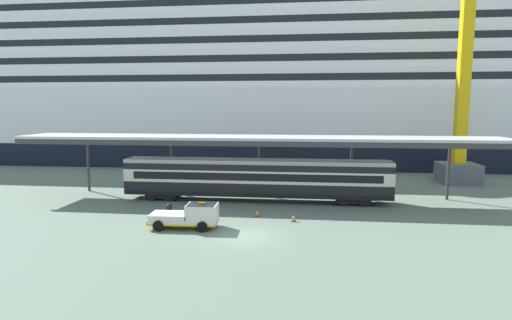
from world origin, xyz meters
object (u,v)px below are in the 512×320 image
Objects in this scene: dockside_crane at (474,44)px; quay_bollard at (169,209)px; traffic_cone_near at (294,218)px; traffic_cone_mid at (257,213)px; cruise_ship at (231,86)px; service_truck at (190,215)px; train_carriage at (256,178)px.

dockside_crane is 39.44m from quay_bollard.
traffic_cone_near is 1.01× the size of traffic_cone_mid.
quay_bollard is at bearing -87.84° from cruise_ship.
traffic_cone_mid is 7.57m from quay_bollard.
dockside_crane is at bearing 31.16° from quay_bollard.
dockside_crane reaches higher than quay_bollard.
service_truck is 4.63m from quay_bollard.
traffic_cone_near is at bearing -60.74° from train_carriage.
traffic_cone_mid is (0.78, -5.82, -2.00)m from train_carriage.
train_carriage is 6.20m from traffic_cone_mid.
dockside_crane is (24.08, 12.63, 14.15)m from train_carriage.
cruise_ship is 35.09m from train_carriage.
train_carriage reaches higher than traffic_cone_mid.
traffic_cone_near is 0.01× the size of dockside_crane.
traffic_cone_near is 10.70m from quay_bollard.
quay_bollard is at bearing -138.36° from train_carriage.
cruise_ship reaches higher than train_carriage.
service_truck is 8.15× the size of traffic_cone_mid.
cruise_ship is at bearing 103.27° from traffic_cone_mid.
dockside_crane reaches higher than cruise_ship.
traffic_cone_mid is 33.82m from dockside_crane.
cruise_ship is at bearing 104.26° from train_carriage.
train_carriage is 9.26m from quay_bollard.
service_truck reaches higher than traffic_cone_near.
service_truck reaches higher than quay_bollard.
cruise_ship is 28.14× the size of service_truck.
dockside_crane is at bearing 38.38° from traffic_cone_mid.
quay_bollard reaches higher than traffic_cone_mid.
service_truck is at bearing -140.90° from traffic_cone_mid.
quay_bollard is (1.45, -38.46, -12.37)m from cruise_ship.
traffic_cone_mid is (-3.09, 1.09, -0.00)m from traffic_cone_near.
traffic_cone_near is at bearing -4.72° from quay_bollard.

